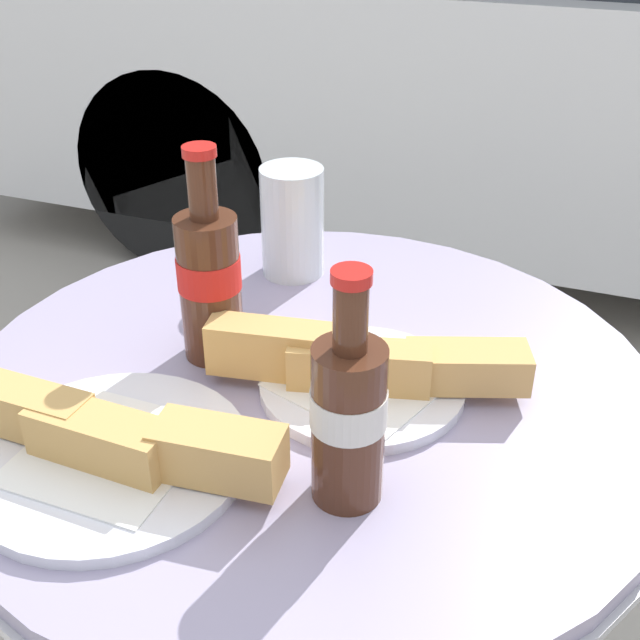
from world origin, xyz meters
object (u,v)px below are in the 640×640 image
Objects in this scene: lunch_plate_near at (360,371)px; cola_bottle_left at (209,278)px; bistro_table at (309,507)px; lunch_plate_far at (112,445)px; cola_bottle_right at (348,414)px; drinking_glass at (292,226)px.

cola_bottle_left is at bearing 175.85° from lunch_plate_near.
lunch_plate_far is at bearing -121.46° from bistro_table.
cola_bottle_right reaches higher than drinking_glass.
bistro_table is 0.35m from drinking_glass.
cola_bottle_left is at bearing 142.66° from cola_bottle_right.
bistro_table is at bearing 58.54° from lunch_plate_far.
lunch_plate_far is at bearing -91.30° from drinking_glass.
bistro_table is 0.32m from cola_bottle_right.
drinking_glass is at bearing 118.51° from cola_bottle_right.
cola_bottle_left is at bearing 175.14° from bistro_table.
bistro_table is 3.47× the size of cola_bottle_right.
drinking_glass is at bearing 88.70° from lunch_plate_far.
lunch_plate_near is (-0.04, 0.15, -0.06)m from cola_bottle_right.
lunch_plate_near is (0.06, -0.00, 0.21)m from bistro_table.
lunch_plate_near is at bearing 103.78° from cola_bottle_right.
cola_bottle_right is (0.09, -0.15, 0.27)m from bistro_table.
lunch_plate_far is (-0.01, -0.41, -0.04)m from drinking_glass.
cola_bottle_left is (-0.11, 0.01, 0.28)m from bistro_table.
lunch_plate_near reaches higher than bistro_table.
lunch_plate_far is (-0.17, -0.18, -0.00)m from lunch_plate_near.
lunch_plate_near is at bearing -4.15° from cola_bottle_left.
cola_bottle_left is 0.21m from lunch_plate_far.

